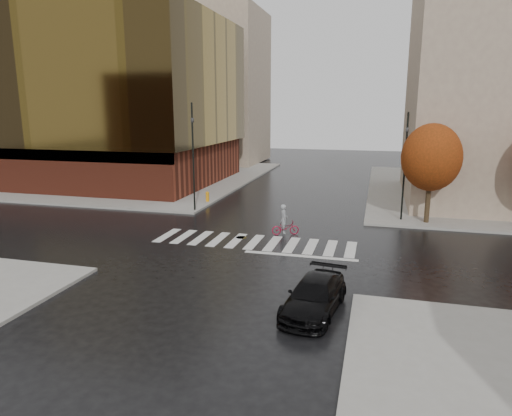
{
  "coord_description": "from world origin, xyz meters",
  "views": [
    {
      "loc": [
        6.64,
        -23.94,
        7.67
      ],
      "look_at": [
        0.08,
        0.63,
        2.0
      ],
      "focal_mm": 32.0,
      "sensor_mm": 36.0,
      "label": 1
    }
  ],
  "objects_px": {
    "cyclist": "(285,224)",
    "fire_hydrant": "(207,196)",
    "sedan": "(315,296)",
    "traffic_light_nw": "(193,149)",
    "traffic_light_ne": "(405,160)"
  },
  "relations": [
    {
      "from": "cyclist",
      "to": "fire_hydrant",
      "type": "relative_size",
      "value": 2.28
    },
    {
      "from": "cyclist",
      "to": "sedan",
      "type": "bearing_deg",
      "value": 176.89
    },
    {
      "from": "traffic_light_ne",
      "to": "fire_hydrant",
      "type": "relative_size",
      "value": 8.68
    },
    {
      "from": "traffic_light_nw",
      "to": "traffic_light_ne",
      "type": "bearing_deg",
      "value": 102.64
    },
    {
      "from": "cyclist",
      "to": "traffic_light_ne",
      "type": "xyz_separation_m",
      "value": [
        7.02,
        5.28,
        3.58
      ]
    },
    {
      "from": "cyclist",
      "to": "traffic_light_ne",
      "type": "relative_size",
      "value": 0.26
    },
    {
      "from": "traffic_light_ne",
      "to": "fire_hydrant",
      "type": "xyz_separation_m",
      "value": [
        -14.91,
        2.22,
        -3.62
      ]
    },
    {
      "from": "sedan",
      "to": "fire_hydrant",
      "type": "bearing_deg",
      "value": 129.81
    },
    {
      "from": "sedan",
      "to": "traffic_light_ne",
      "type": "distance_m",
      "value": 16.4
    },
    {
      "from": "cyclist",
      "to": "traffic_light_ne",
      "type": "distance_m",
      "value": 9.48
    },
    {
      "from": "sedan",
      "to": "traffic_light_nw",
      "type": "xyz_separation_m",
      "value": [
        -10.92,
        14.6,
        4.01
      ]
    },
    {
      "from": "sedan",
      "to": "cyclist",
      "type": "bearing_deg",
      "value": 115.19
    },
    {
      "from": "traffic_light_nw",
      "to": "traffic_light_ne",
      "type": "xyz_separation_m",
      "value": [
        14.71,
        0.95,
        -0.43
      ]
    },
    {
      "from": "sedan",
      "to": "traffic_light_nw",
      "type": "relative_size",
      "value": 0.57
    },
    {
      "from": "sedan",
      "to": "cyclist",
      "type": "height_order",
      "value": "cyclist"
    }
  ]
}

